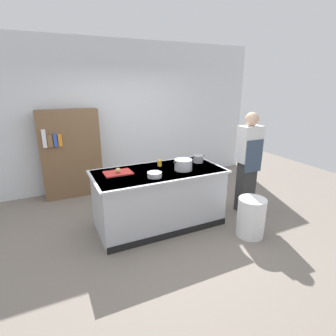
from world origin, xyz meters
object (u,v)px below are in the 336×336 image
at_px(trash_bin, 251,217).
at_px(bookshelf, 71,154).
at_px(stock_pot, 183,165).
at_px(juice_cup, 160,163).
at_px(person_chef, 248,161).
at_px(mixing_bowl, 155,175).
at_px(onion, 118,170).
at_px(sauce_pan, 198,159).

relative_size(trash_bin, bookshelf, 0.34).
height_order(stock_pot, juice_cup, stock_pot).
height_order(person_chef, bookshelf, person_chef).
height_order(stock_pot, mixing_bowl, stock_pot).
relative_size(onion, trash_bin, 0.13).
height_order(onion, stock_pot, stock_pot).
bearing_deg(person_chef, trash_bin, 140.59).
bearing_deg(onion, sauce_pan, 0.72).
xyz_separation_m(mixing_bowl, trash_bin, (1.25, -0.64, -0.64)).
bearing_deg(sauce_pan, onion, -179.28).
xyz_separation_m(stock_pot, trash_bin, (0.73, -0.76, -0.69)).
xyz_separation_m(onion, mixing_bowl, (0.43, -0.34, -0.02)).
xyz_separation_m(juice_cup, person_chef, (1.45, -0.41, -0.04)).
distance_m(stock_pot, juice_cup, 0.42).
xyz_separation_m(stock_pot, sauce_pan, (0.41, 0.25, -0.02)).
relative_size(trash_bin, person_chef, 0.34).
xyz_separation_m(stock_pot, mixing_bowl, (-0.52, -0.11, -0.05)).
distance_m(stock_pot, trash_bin, 1.26).
bearing_deg(mixing_bowl, bookshelf, 113.77).
distance_m(onion, stock_pot, 0.98).
relative_size(onion, person_chef, 0.05).
relative_size(sauce_pan, person_chef, 0.14).
xyz_separation_m(trash_bin, bookshelf, (-2.14, 2.68, 0.56)).
xyz_separation_m(sauce_pan, mixing_bowl, (-0.93, -0.36, -0.02)).
height_order(onion, sauce_pan, sauce_pan).
bearing_deg(trash_bin, stock_pot, 133.91).
relative_size(onion, bookshelf, 0.05).
xyz_separation_m(person_chef, bookshelf, (-2.62, 2.00, -0.06)).
xyz_separation_m(onion, trash_bin, (1.68, -0.98, -0.67)).
bearing_deg(bookshelf, sauce_pan, -42.50).
bearing_deg(onion, bookshelf, 105.47).
bearing_deg(bookshelf, person_chef, -37.31).
distance_m(juice_cup, person_chef, 1.51).
bearing_deg(juice_cup, mixing_bowl, -121.52).
bearing_deg(person_chef, mixing_bowl, 86.83).
relative_size(sauce_pan, trash_bin, 0.40).
relative_size(onion, sauce_pan, 0.33).
distance_m(onion, sauce_pan, 1.36).
height_order(juice_cup, trash_bin, juice_cup).
bearing_deg(juice_cup, trash_bin, -48.18).
bearing_deg(stock_pot, onion, 166.41).
bearing_deg(stock_pot, sauce_pan, 30.75).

